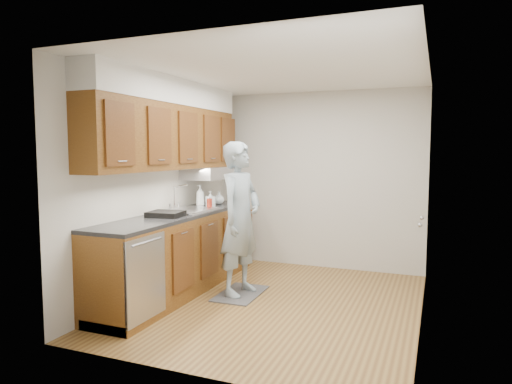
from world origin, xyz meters
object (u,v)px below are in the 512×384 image
(dish_rack, at_px, (166,214))
(soap_bottle_a, at_px, (200,196))
(person, at_px, (240,208))
(soda_can, at_px, (209,203))
(soap_bottle_c, at_px, (219,198))
(soap_bottle_b, at_px, (210,199))

(dish_rack, bearing_deg, soap_bottle_a, 89.18)
(person, bearing_deg, soap_bottle_a, 67.69)
(person, height_order, soap_bottle_a, person)
(soda_can, height_order, dish_rack, soda_can)
(soda_can, bearing_deg, soap_bottle_c, 102.22)
(soap_bottle_b, relative_size, soda_can, 1.63)
(soap_bottle_a, xyz_separation_m, soda_can, (0.20, -0.12, -0.08))
(person, relative_size, soap_bottle_c, 11.40)
(soap_bottle_b, xyz_separation_m, soap_bottle_c, (-0.04, 0.33, -0.01))
(soap_bottle_a, bearing_deg, dish_rack, -84.92)
(soap_bottle_c, bearing_deg, soap_bottle_a, -104.29)
(soap_bottle_b, bearing_deg, soap_bottle_a, -164.84)
(person, distance_m, soap_bottle_a, 0.92)
(person, height_order, soap_bottle_c, person)
(soap_bottle_b, bearing_deg, soap_bottle_c, 96.61)
(soap_bottle_c, bearing_deg, dish_rack, -90.36)
(soap_bottle_a, distance_m, soda_can, 0.25)
(person, relative_size, soap_bottle_b, 9.74)
(soap_bottle_c, bearing_deg, person, -50.69)
(soap_bottle_c, xyz_separation_m, soda_can, (0.11, -0.49, -0.02))
(soap_bottle_b, xyz_separation_m, soda_can, (0.07, -0.16, -0.04))
(person, bearing_deg, soap_bottle_b, 60.91)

